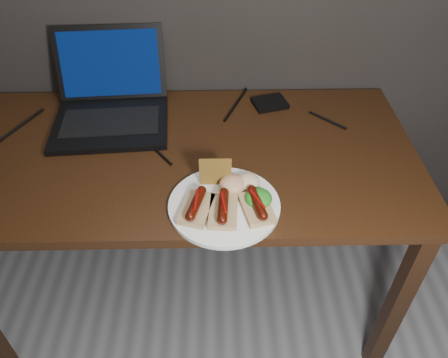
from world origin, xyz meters
The scene contains 12 objects.
desk centered at (0.00, 1.38, 0.66)m, with size 1.40×0.70×0.75m.
laptop centered at (-0.24, 1.57, 0.80)m, with size 0.38×0.39×0.25m.
hard_drive centered at (0.28, 1.63, 0.76)m, with size 0.11×0.09×0.02m, color black.
desk_cables centered at (-0.02, 1.52, 0.75)m, with size 1.09×0.43×0.01m.
plate centered at (0.12, 1.14, 0.76)m, with size 0.29×0.29×0.01m, color white.
bread_sausage_left centered at (0.05, 1.12, 0.78)m, with size 0.10×0.13×0.04m.
bread_sausage_center centered at (0.12, 1.10, 0.78)m, with size 0.08×0.12×0.04m.
bread_sausage_right centered at (0.20, 1.11, 0.78)m, with size 0.09×0.13×0.04m.
crispbread centered at (0.10, 1.22, 0.80)m, with size 0.09×0.01×0.09m, color olive.
salad_greens centered at (0.21, 1.14, 0.78)m, with size 0.07×0.07×0.04m, color #195E12.
salsa_mound centered at (0.14, 1.19, 0.78)m, with size 0.07×0.07×0.04m, color #A32810.
coleslaw_mound centered at (0.18, 1.20, 0.78)m, with size 0.06×0.06×0.04m, color beige.
Camera 1 is at (0.10, 0.34, 1.56)m, focal length 35.00 mm.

